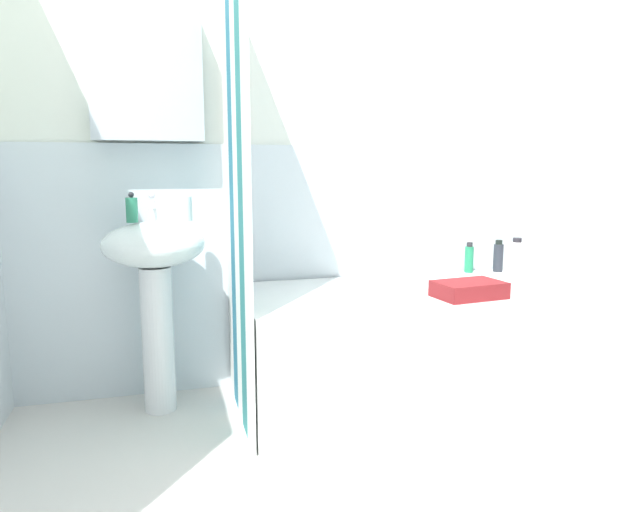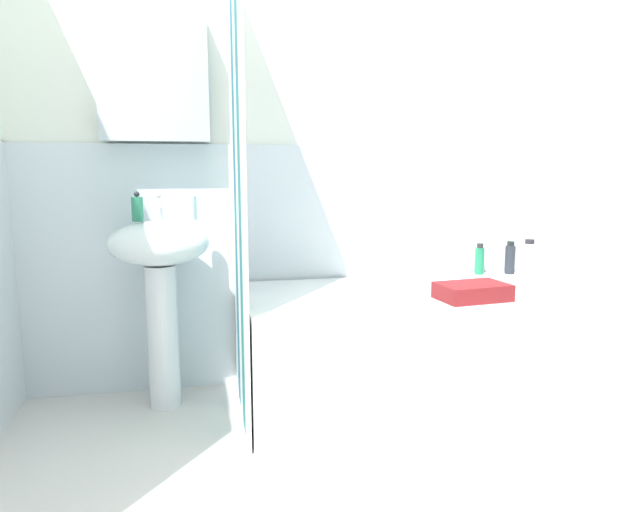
% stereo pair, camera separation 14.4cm
% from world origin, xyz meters
% --- Properties ---
extents(wall_back_tiled, '(3.60, 0.18, 2.40)m').
position_xyz_m(wall_back_tiled, '(-0.05, 1.26, 1.14)').
color(wall_back_tiled, white).
rests_on(wall_back_tiled, ground_plane).
extents(sink, '(0.44, 0.34, 0.86)m').
position_xyz_m(sink, '(-0.88, 1.03, 0.63)').
color(sink, white).
rests_on(sink, ground_plane).
extents(faucet, '(0.03, 0.12, 0.12)m').
position_xyz_m(faucet, '(-0.88, 1.11, 0.92)').
color(faucet, silver).
rests_on(faucet, sink).
extents(soap_dispenser, '(0.05, 0.05, 0.13)m').
position_xyz_m(soap_dispenser, '(-0.97, 1.02, 0.91)').
color(soap_dispenser, '#2B7A5A').
rests_on(soap_dispenser, sink).
extents(toothbrush_cup, '(0.06, 0.06, 0.11)m').
position_xyz_m(toothbrush_cup, '(-0.74, 1.06, 0.91)').
color(toothbrush_cup, silver).
rests_on(toothbrush_cup, sink).
extents(bathtub, '(1.63, 0.73, 0.53)m').
position_xyz_m(bathtub, '(0.29, 0.85, 0.27)').
color(bathtub, white).
rests_on(bathtub, ground_plane).
extents(shower_curtain, '(0.01, 0.73, 2.00)m').
position_xyz_m(shower_curtain, '(-0.54, 0.85, 1.00)').
color(shower_curtain, white).
rests_on(shower_curtain, ground_plane).
extents(conditioner_bottle, '(0.07, 0.07, 0.19)m').
position_xyz_m(conditioner_bottle, '(1.00, 1.12, 0.62)').
color(conditioner_bottle, white).
rests_on(conditioner_bottle, bathtub).
extents(shampoo_bottle, '(0.05, 0.05, 0.17)m').
position_xyz_m(shampoo_bottle, '(0.91, 1.15, 0.61)').
color(shampoo_bottle, '#272B34').
rests_on(shampoo_bottle, bathtub).
extents(lotion_bottle, '(0.05, 0.05, 0.16)m').
position_xyz_m(lotion_bottle, '(0.74, 1.17, 0.61)').
color(lotion_bottle, '#1F7A4F').
rests_on(lotion_bottle, bathtub).
extents(towel_folded, '(0.31, 0.22, 0.07)m').
position_xyz_m(towel_folded, '(0.43, 0.63, 0.57)').
color(towel_folded, maroon).
rests_on(towel_folded, bathtub).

